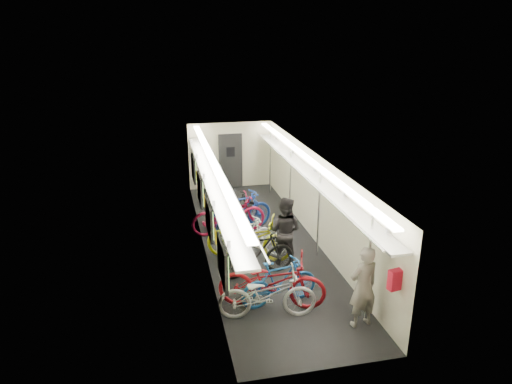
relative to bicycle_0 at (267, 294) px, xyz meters
name	(u,v)px	position (x,y,z in m)	size (l,w,h in m)	color
train_car_shell	(242,178)	(0.24, 4.03, 1.15)	(10.00, 10.00, 10.00)	black
bicycle_0	(267,294)	(0.00, 0.00, 0.00)	(0.68, 1.94, 1.02)	#9F9FA4
bicycle_1	(280,282)	(0.36, 0.39, 0.00)	(0.48, 1.69, 1.02)	#1A539D
bicycle_2	(272,281)	(0.18, 0.34, 0.07)	(0.77, 2.21, 1.16)	maroon
bicycle_3	(257,254)	(0.14, 1.65, 0.04)	(0.52, 1.84, 1.10)	black
bicycle_4	(249,238)	(0.13, 2.53, 0.05)	(0.75, 2.14, 1.13)	#B7B911
bicycle_5	(245,236)	(0.10, 2.83, -0.03)	(0.46, 1.61, 0.97)	silver
bicycle_6	(251,236)	(0.25, 2.75, -0.01)	(0.66, 1.89, 1.00)	#BAB9BF
bicycle_7	(241,211)	(0.26, 4.32, 0.08)	(0.55, 1.95, 1.17)	navy
bicycle_8	(229,214)	(-0.11, 4.22, 0.05)	(0.74, 2.12, 1.11)	#A01134
bicycle_9	(233,209)	(0.11, 4.75, -0.01)	(0.47, 1.66, 1.00)	black
passenger_near	(363,287)	(1.71, -0.63, 0.32)	(0.60, 0.40, 1.66)	slate
passenger_mid	(285,231)	(0.94, 2.13, 0.34)	(0.83, 0.65, 1.71)	black
backpack	(396,280)	(2.01, -1.22, 0.77)	(0.26, 0.14, 0.38)	red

